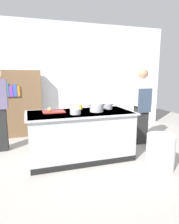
# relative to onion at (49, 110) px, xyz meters

# --- Properties ---
(ground_plane) EXTENTS (10.00, 10.00, 0.00)m
(ground_plane) POSITION_rel_onion_xyz_m (0.55, -0.12, -0.96)
(ground_plane) COLOR #9E9991
(back_wall) EXTENTS (6.40, 0.12, 3.00)m
(back_wall) POSITION_rel_onion_xyz_m (0.55, 1.98, 0.54)
(back_wall) COLOR silver
(back_wall) RESTS_ON ground_plane
(counter_island) EXTENTS (1.98, 0.98, 0.90)m
(counter_island) POSITION_rel_onion_xyz_m (0.55, -0.12, -0.49)
(counter_island) COLOR #B7BABF
(counter_island) RESTS_ON ground_plane
(cutting_board) EXTENTS (0.40, 0.28, 0.02)m
(cutting_board) POSITION_rel_onion_xyz_m (0.08, 0.01, -0.05)
(cutting_board) COLOR red
(cutting_board) RESTS_ON counter_island
(onion) EXTENTS (0.07, 0.07, 0.07)m
(onion) POSITION_rel_onion_xyz_m (0.00, 0.00, 0.00)
(onion) COLOR tan
(onion) RESTS_ON cutting_board
(stock_pot) EXTENTS (0.32, 0.26, 0.16)m
(stock_pot) POSITION_rel_onion_xyz_m (0.86, -0.17, 0.02)
(stock_pot) COLOR #B7BABF
(stock_pot) RESTS_ON counter_island
(sauce_pan) EXTENTS (0.25, 0.19, 0.11)m
(sauce_pan) POSITION_rel_onion_xyz_m (1.18, 0.03, -0.00)
(sauce_pan) COLOR #99999E
(sauce_pan) RESTS_ON counter_island
(mixing_bowl) EXTENTS (0.19, 0.19, 0.10)m
(mixing_bowl) POSITION_rel_onion_xyz_m (0.42, -0.29, -0.01)
(mixing_bowl) COLOR #B7BABF
(mixing_bowl) RESTS_ON counter_island
(juice_cup) EXTENTS (0.07, 0.07, 0.10)m
(juice_cup) POSITION_rel_onion_xyz_m (0.63, 0.14, -0.01)
(juice_cup) COLOR yellow
(juice_cup) RESTS_ON counter_island
(trash_bin) EXTENTS (0.46, 0.46, 0.60)m
(trash_bin) POSITION_rel_onion_xyz_m (1.71, -1.00, -0.66)
(trash_bin) COLOR white
(trash_bin) RESTS_ON ground_plane
(person_chef) EXTENTS (0.38, 0.25, 1.72)m
(person_chef) POSITION_rel_onion_xyz_m (2.11, 0.26, -0.04)
(person_chef) COLOR #262626
(person_chef) RESTS_ON ground_plane
(bookshelf) EXTENTS (1.10, 0.31, 1.70)m
(bookshelf) POSITION_rel_onion_xyz_m (-0.58, 1.68, -0.10)
(bookshelf) COLOR brown
(bookshelf) RESTS_ON ground_plane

